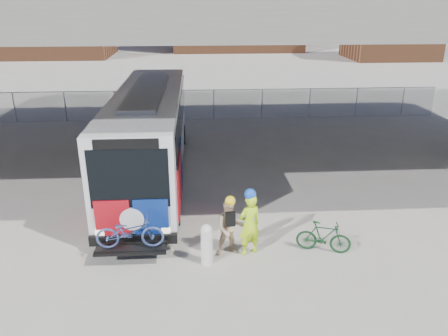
{
  "coord_description": "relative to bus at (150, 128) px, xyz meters",
  "views": [
    {
      "loc": [
        -0.07,
        -14.5,
        7.03
      ],
      "look_at": [
        0.82,
        -0.6,
        1.6
      ],
      "focal_mm": 35.0,
      "sensor_mm": 36.0,
      "label": 1
    }
  ],
  "objects": [
    {
      "name": "bike_parked",
      "position": [
        5.58,
        -6.35,
        -1.63
      ],
      "size": [
        1.66,
        0.92,
        0.96
      ],
      "primitive_type": "imported",
      "rotation": [
        0.0,
        0.0,
        1.26
      ],
      "color": "#133C1D",
      "rests_on": "ground"
    },
    {
      "name": "bus",
      "position": [
        0.0,
        0.0,
        0.0
      ],
      "size": [
        2.67,
        12.9,
        3.69
      ],
      "color": "silver",
      "rests_on": "ground"
    },
    {
      "name": "ground",
      "position": [
        2.0,
        -2.85,
        -2.11
      ],
      "size": [
        160.0,
        160.0,
        0.0
      ],
      "primitive_type": "plane",
      "color": "#9E9991",
      "rests_on": "ground"
    },
    {
      "name": "overpass",
      "position": [
        2.0,
        1.15,
        4.44
      ],
      "size": [
        40.0,
        16.0,
        7.95
      ],
      "color": "#605E59",
      "rests_on": "ground"
    },
    {
      "name": "chainlink_fence",
      "position": [
        2.0,
        9.15,
        -0.68
      ],
      "size": [
        30.0,
        0.06,
        30.0
      ],
      "color": "gray",
      "rests_on": "ground"
    },
    {
      "name": "cyclist_hivis",
      "position": [
        3.38,
        -6.31,
        -1.11
      ],
      "size": [
        0.81,
        0.68,
        2.07
      ],
      "rotation": [
        0.0,
        0.0,
        3.54
      ],
      "color": "#CBFF1A",
      "rests_on": "ground"
    },
    {
      "name": "bollard",
      "position": [
        2.13,
        -6.77,
        -1.44
      ],
      "size": [
        0.32,
        0.32,
        1.24
      ],
      "color": "silver",
      "rests_on": "ground"
    },
    {
      "name": "brick_buildings",
      "position": [
        3.23,
        45.38,
        3.32
      ],
      "size": [
        54.0,
        22.0,
        12.0
      ],
      "color": "brown",
      "rests_on": "ground"
    },
    {
      "name": "cyclist_tan",
      "position": [
        2.82,
        -6.31,
        -1.22
      ],
      "size": [
        0.89,
        0.73,
        1.87
      ],
      "rotation": [
        0.0,
        0.0,
        0.11
      ],
      "color": "tan",
      "rests_on": "ground"
    }
  ]
}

